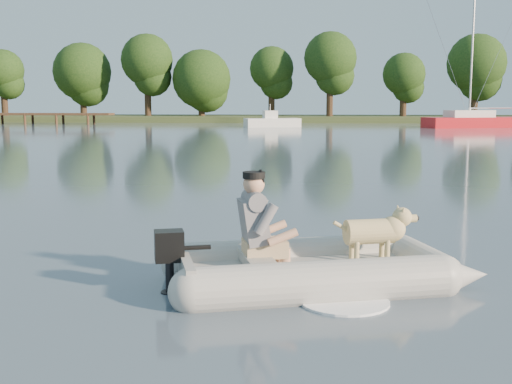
# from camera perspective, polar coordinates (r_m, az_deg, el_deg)

# --- Properties ---
(water) EXTENTS (160.00, 160.00, 0.00)m
(water) POSITION_cam_1_polar(r_m,az_deg,el_deg) (7.75, 0.21, -8.07)
(water) COLOR slate
(water) RESTS_ON ground
(shore_bank) EXTENTS (160.00, 12.00, 0.70)m
(shore_bank) POSITION_cam_1_polar(r_m,az_deg,el_deg) (69.45, 3.40, 6.50)
(shore_bank) COLOR #47512D
(shore_bank) RESTS_ON water
(dock) EXTENTS (18.00, 2.00, 1.04)m
(dock) POSITION_cam_1_polar(r_m,az_deg,el_deg) (65.07, -20.36, 6.14)
(dock) COLOR #4C331E
(dock) RESTS_ON water
(treeline) EXTENTS (71.02, 7.35, 9.27)m
(treeline) POSITION_cam_1_polar(r_m,az_deg,el_deg) (68.74, 0.28, 10.85)
(treeline) COLOR #332316
(treeline) RESTS_ON shore_bank
(dinghy) EXTENTS (5.78, 4.89, 1.44)m
(dinghy) POSITION_cam_1_polar(r_m,az_deg,el_deg) (7.59, 5.47, -3.61)
(dinghy) COLOR #A2A29D
(dinghy) RESTS_ON water
(man) EXTENTS (0.90, 0.83, 1.13)m
(man) POSITION_cam_1_polar(r_m,az_deg,el_deg) (7.43, -0.03, -2.34)
(man) COLOR slate
(man) RESTS_ON dinghy
(dog) EXTENTS (1.03, 0.59, 0.65)m
(dog) POSITION_cam_1_polar(r_m,az_deg,el_deg) (7.88, 10.07, -3.86)
(dog) COLOR tan
(dog) RESTS_ON dinghy
(outboard_motor) EXTENTS (0.50, 0.41, 0.82)m
(outboard_motor) POSITION_cam_1_polar(r_m,az_deg,el_deg) (7.35, -7.70, -6.41)
(outboard_motor) COLOR black
(outboard_motor) RESTS_ON dinghy
(motorboat) EXTENTS (5.09, 3.20, 2.01)m
(motorboat) POSITION_cam_1_polar(r_m,az_deg,el_deg) (54.09, 1.45, 6.77)
(motorboat) COLOR white
(motorboat) RESTS_ON water
(sailboat) EXTENTS (8.81, 4.86, 11.60)m
(sailboat) POSITION_cam_1_polar(r_m,az_deg,el_deg) (56.03, 18.78, 5.97)
(sailboat) COLOR red
(sailboat) RESTS_ON water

